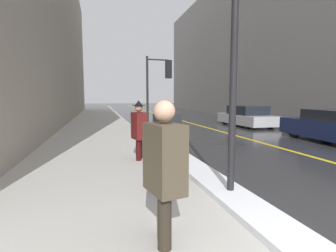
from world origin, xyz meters
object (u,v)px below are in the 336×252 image
Objects in this scene: pedestrian_in_fedora at (139,128)px; lamp_post at (234,47)px; traffic_light_near at (160,78)px; pedestrian_trailing at (164,166)px; parked_car_silver at (247,117)px; pedestrian_nearside at (167,141)px.

lamp_post is at bearing 8.13° from pedestrian_in_fedora.
traffic_light_near reaches higher than pedestrian_in_fedora.
pedestrian_trailing is (-2.30, -10.14, -1.77)m from traffic_light_near.
lamp_post reaches higher than parked_car_silver.
pedestrian_trailing is 1.01× the size of pedestrian_nearside.
lamp_post is 3.65m from pedestrian_in_fedora.
traffic_light_near is 2.24× the size of pedestrian_nearside.
lamp_post is 0.98× the size of parked_car_silver.
traffic_light_near reaches higher than parked_car_silver.
pedestrian_in_fedora is (-1.14, 3.06, -1.64)m from lamp_post.
pedestrian_in_fedora is (-0.14, 2.50, -0.03)m from pedestrian_nearside.
traffic_light_near is (0.84, 8.98, 0.16)m from lamp_post.
pedestrian_trailing is (-1.47, -1.16, -1.60)m from lamp_post.
parked_car_silver is at bearing 8.17° from traffic_light_near.
pedestrian_nearside is at bearing -104.93° from traffic_light_near.
traffic_light_near reaches higher than pedestrian_trailing.
lamp_post is 2.46m from pedestrian_trailing.
parked_car_silver is at bearing 132.61° from pedestrian_trailing.
pedestrian_trailing is 1.78m from pedestrian_nearside.
pedestrian_in_fedora is 10.29m from parked_car_silver.
traffic_light_near is at bearing 100.13° from parked_car_silver.
lamp_post is at bearing 48.58° from pedestrian_nearside.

